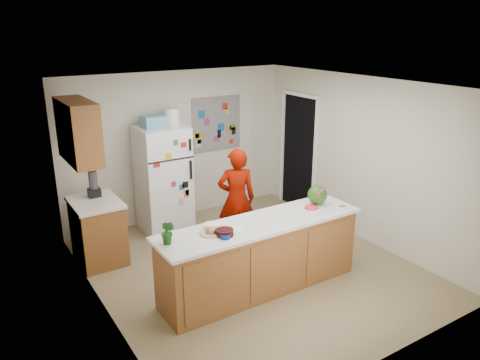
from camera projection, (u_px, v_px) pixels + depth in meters
floor at (251, 268)px, 6.47m from camera, size 4.00×4.50×0.02m
wall_back at (178, 146)px, 7.88m from camera, size 4.00×0.02×2.50m
wall_left at (98, 214)px, 5.05m from camera, size 0.02×4.50×2.50m
wall_right at (362, 160)px, 7.10m from camera, size 0.02×4.50×2.50m
ceiling at (253, 84)px, 5.67m from camera, size 4.00×4.50×0.02m
doorway at (299, 153)px, 8.32m from camera, size 0.03×0.85×2.04m
peninsula_base at (261, 257)px, 5.83m from camera, size 2.60×0.62×0.88m
peninsula_top at (261, 224)px, 5.68m from camera, size 2.68×0.70×0.04m
side_counter_base at (98, 232)px, 6.55m from camera, size 0.60×0.80×0.86m
side_counter_top at (95, 202)px, 6.41m from camera, size 0.64×0.84×0.04m
upper_cabinets at (78, 131)px, 5.98m from camera, size 0.35×1.00×0.80m
refrigerator at (163, 179)px, 7.48m from camera, size 0.75×0.70×1.70m
fridge_top_bin at (154, 122)px, 7.13m from camera, size 0.35×0.28×0.18m
photo_collage at (217, 124)px, 8.15m from camera, size 0.95×0.01×0.95m
person at (237, 199)px, 6.85m from camera, size 0.66×0.55×1.54m
blender_appliance at (93, 184)px, 6.52m from camera, size 0.12×0.12×0.38m
cutting_board at (314, 206)px, 6.17m from camera, size 0.41×0.31×0.01m
watermelon at (317, 195)px, 6.17m from camera, size 0.26×0.26×0.26m
watermelon_slice at (311, 207)px, 6.07m from camera, size 0.17×0.17×0.02m
cherry_bowl at (225, 232)px, 5.31m from camera, size 0.23×0.23×0.07m
white_bowl at (211, 226)px, 5.49m from camera, size 0.20×0.20×0.06m
cobalt_bowl at (225, 236)px, 5.25m from camera, size 0.15×0.15×0.05m
plate at (211, 233)px, 5.36m from camera, size 0.33×0.33×0.02m
paper_towel at (237, 231)px, 5.42m from camera, size 0.19×0.18×0.02m
keys at (343, 206)px, 6.16m from camera, size 0.09×0.05×0.01m
potted_plant at (168, 232)px, 5.06m from camera, size 0.18×0.20×0.29m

